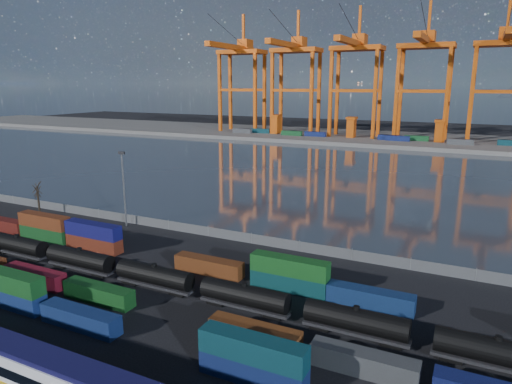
% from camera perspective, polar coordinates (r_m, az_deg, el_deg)
% --- Properties ---
extents(ground, '(700.00, 700.00, 0.00)m').
position_cam_1_polar(ground, '(68.56, -11.40, -13.47)').
color(ground, black).
rests_on(ground, ground).
extents(harbor_water, '(700.00, 700.00, 0.00)m').
position_cam_1_polar(harbor_water, '(160.65, 11.84, 2.09)').
color(harbor_water, '#2E3843').
rests_on(harbor_water, ground).
extents(far_quay, '(700.00, 70.00, 2.00)m').
position_cam_1_polar(far_quay, '(262.50, 17.64, 6.27)').
color(far_quay, '#514F4C').
rests_on(far_quay, ground).
extents(distant_mountains, '(2470.00, 1100.00, 520.00)m').
position_cam_1_polar(distant_mountains, '(1659.07, 28.31, 18.43)').
color(distant_mountains, '#1E2630').
rests_on(distant_mountains, ground).
extents(container_row_mid, '(128.61, 2.37, 5.04)m').
position_cam_1_polar(container_row_mid, '(70.65, -18.89, -11.75)').
color(container_row_mid, '#37393B').
rests_on(container_row_mid, ground).
extents(container_row_north, '(141.45, 2.47, 5.26)m').
position_cam_1_polar(container_row_north, '(83.99, -13.85, -6.95)').
color(container_row_north, '#0F1E4E').
rests_on(container_row_north, ground).
extents(tanker_string, '(121.82, 2.86, 4.09)m').
position_cam_1_polar(tanker_string, '(68.19, -7.34, -11.54)').
color(tanker_string, black).
rests_on(tanker_string, ground).
extents(waterfront_fence, '(160.12, 0.12, 2.20)m').
position_cam_1_polar(waterfront_fence, '(90.07, -0.56, -5.84)').
color(waterfront_fence, '#595B5E').
rests_on(waterfront_fence, ground).
extents(bare_tree, '(2.11, 2.20, 8.35)m').
position_cam_1_polar(bare_tree, '(119.65, -25.57, -0.74)').
color(bare_tree, black).
rests_on(bare_tree, ground).
extents(yard_light_mast, '(1.60, 0.40, 16.60)m').
position_cam_1_polar(yard_light_mast, '(102.85, -16.21, 0.85)').
color(yard_light_mast, slate).
rests_on(yard_light_mast, ground).
extents(gantry_cranes, '(202.28, 52.38, 70.93)m').
position_cam_1_polar(gantry_cranes, '(255.57, 16.37, 15.74)').
color(gantry_cranes, '#BF4A0D').
rests_on(gantry_cranes, ground).
extents(quay_containers, '(172.58, 10.99, 2.60)m').
position_cam_1_polar(quay_containers, '(249.88, 14.66, 6.66)').
color(quay_containers, navy).
rests_on(quay_containers, far_quay).
extents(straddle_carriers, '(140.00, 7.00, 11.10)m').
position_cam_1_polar(straddle_carriers, '(252.35, 16.83, 7.62)').
color(straddle_carriers, '#BF4A0D').
rests_on(straddle_carriers, far_quay).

